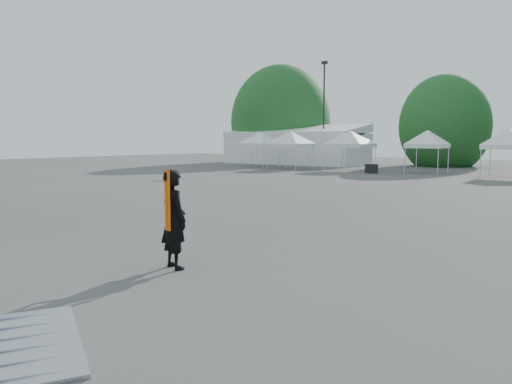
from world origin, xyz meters
The scene contains 13 objects.
ground centered at (0.00, 0.00, 0.00)m, with size 120.00×120.00×0.00m, color #474442.
marquee centered at (-22.00, 35.00, 1.97)m, with size 15.00×6.25×4.23m.
light_pole_west centered at (-18.00, 34.00, 5.77)m, with size 0.60×0.25×10.30m.
tree_far_w centered at (-26.00, 38.00, 4.54)m, with size 4.80×4.80×7.30m.
tree_mid_w centered at (-8.00, 40.00, 3.93)m, with size 4.16×4.16×6.33m.
tent_a centered at (-21.73, 28.38, 3.06)m, with size 4.11×4.11×3.88m.
tent_b centered at (-17.34, 27.06, 3.06)m, with size 4.48×4.48×3.88m.
tent_c centered at (-12.13, 28.22, 3.06)m, with size 4.73×4.73×3.88m.
tent_d centered at (-5.85, 28.84, 3.06)m, with size 3.85×3.85×3.88m.
tent_e centered at (0.11, 27.28, 3.06)m, with size 4.10×4.10×3.88m.
man centered at (-0.12, -3.20, 1.00)m, with size 0.83×0.66×2.00m.
barrier_mid centered at (1.23, -6.98, 0.04)m, with size 2.75×2.23×0.08m.
crate_west centered at (-9.09, 25.88, 0.35)m, with size 0.91×0.71×0.71m, color black.
Camera 1 is at (7.16, -10.01, 2.58)m, focal length 35.00 mm.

